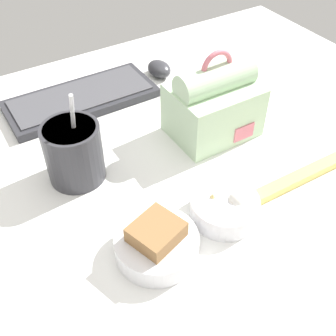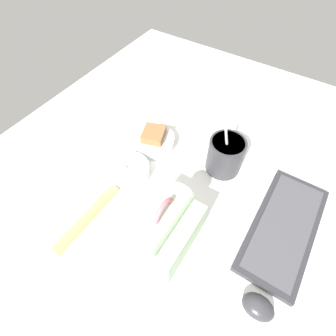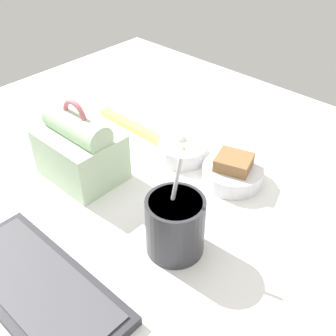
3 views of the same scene
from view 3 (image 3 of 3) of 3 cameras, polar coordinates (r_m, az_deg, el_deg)
desk_surface at (r=88.14cm, az=1.67°, el=-3.36°), size 140.00×110.00×2.00cm
keyboard at (r=72.42cm, az=-17.36°, el=-15.05°), size 32.84×14.27×2.10cm
lunch_bag at (r=89.02cm, az=-11.81°, el=2.49°), size 16.55×13.07×18.17cm
soup_cup at (r=71.77cm, az=0.97°, el=-7.66°), size 10.13×10.13×18.31cm
bento_bowl_sandwich at (r=89.12cm, az=8.75°, el=-0.56°), size 12.78×12.78×6.28cm
bento_bowl_snacks at (r=95.12cm, az=2.06°, el=2.43°), size 11.25×11.25×4.92cm
chopstick_case at (r=106.45cm, az=-4.91°, el=5.67°), size 21.92×2.68×1.60cm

